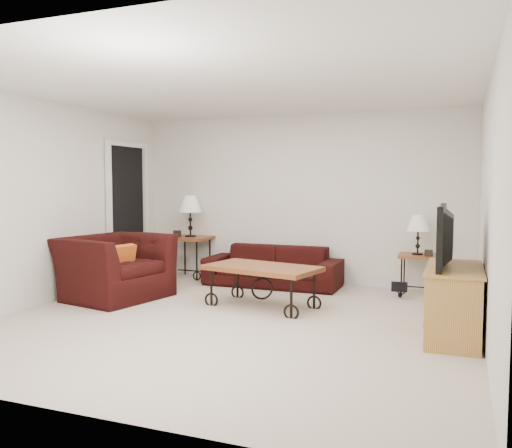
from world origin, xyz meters
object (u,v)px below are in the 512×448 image
at_px(tv_stand, 454,302).
at_px(lamp_left, 190,216).
at_px(coffee_table, 262,286).
at_px(armchair, 115,267).
at_px(backpack, 400,283).
at_px(side_table_right, 417,274).
at_px(lamp_right, 418,235).
at_px(sofa, 273,266).
at_px(side_table_left, 191,257).
at_px(television, 453,236).

bearing_deg(tv_stand, lamp_left, 152.76).
xyz_separation_m(coffee_table, armchair, (-1.95, -0.22, 0.16)).
bearing_deg(backpack, side_table_right, 38.77).
bearing_deg(side_table_right, lamp_right, 0.00).
height_order(sofa, backpack, sofa).
bearing_deg(side_table_right, lamp_left, 180.00).
bearing_deg(tv_stand, backpack, 111.76).
bearing_deg(side_table_right, side_table_left, 180.00).
distance_m(side_table_right, lamp_right, 0.53).
bearing_deg(armchair, lamp_left, 5.41).
distance_m(side_table_right, lamp_left, 3.50).
bearing_deg(coffee_table, armchair, -173.44).
distance_m(lamp_left, backpack, 3.36).
bearing_deg(side_table_right, television, -77.00).
bearing_deg(lamp_left, coffee_table, -40.16).
relative_size(lamp_right, tv_stand, 0.46).
relative_size(side_table_left, coffee_table, 0.49).
bearing_deg(armchair, coffee_table, -71.68).
bearing_deg(tv_stand, side_table_left, 152.76).
xyz_separation_m(lamp_right, armchair, (-3.62, -1.71, -0.39)).
xyz_separation_m(sofa, side_table_left, (-1.43, 0.18, 0.04)).
height_order(coffee_table, backpack, coffee_table).
bearing_deg(coffee_table, sofa, 104.00).
bearing_deg(armchair, side_table_right, -53.00).
bearing_deg(side_table_right, armchair, -154.76).
height_order(lamp_left, coffee_table, lamp_left).
distance_m(side_table_right, coffee_table, 2.24).
distance_m(lamp_left, armchair, 1.81).
bearing_deg(tv_stand, armchair, 175.69).
distance_m(side_table_right, tv_stand, 2.07).
bearing_deg(side_table_left, sofa, -7.16).
bearing_deg(television, side_table_right, -167.00).
bearing_deg(armchair, backpack, -56.62).
relative_size(sofa, lamp_right, 3.68).
bearing_deg(tv_stand, television, 180.00).
height_order(lamp_right, coffee_table, lamp_right).
relative_size(side_table_right, coffee_table, 0.40).
height_order(lamp_left, lamp_right, lamp_left).
bearing_deg(backpack, tv_stand, -91.63).
height_order(coffee_table, tv_stand, tv_stand).
distance_m(tv_stand, television, 0.64).
bearing_deg(lamp_left, side_table_right, 0.00).
bearing_deg(side_table_left, tv_stand, -27.24).
distance_m(sofa, side_table_right, 2.01).
bearing_deg(sofa, armchair, -136.74).
distance_m(tv_stand, backpack, 1.81).
bearing_deg(side_table_left, lamp_left, 0.00).
height_order(sofa, side_table_right, sofa).
xyz_separation_m(lamp_left, backpack, (3.25, -0.34, -0.77)).
bearing_deg(backpack, lamp_right, 38.77).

